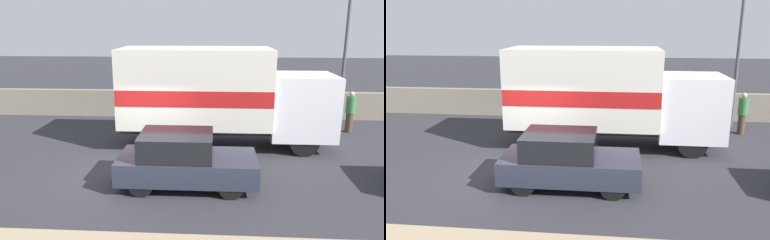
{
  "view_description": "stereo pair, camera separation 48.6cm",
  "coord_description": "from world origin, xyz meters",
  "views": [
    {
      "loc": [
        2.06,
        -10.54,
        4.46
      ],
      "look_at": [
        1.34,
        1.01,
        1.45
      ],
      "focal_mm": 35.0,
      "sensor_mm": 36.0,
      "label": 1
    },
    {
      "loc": [
        2.55,
        -10.5,
        4.46
      ],
      "look_at": [
        1.34,
        1.01,
        1.45
      ],
      "focal_mm": 35.0,
      "sensor_mm": 36.0,
      "label": 2
    }
  ],
  "objects": [
    {
      "name": "car_hatchback",
      "position": [
        1.24,
        -0.79,
        0.76
      ],
      "size": [
        3.83,
        1.75,
        1.54
      ],
      "color": "#282D3D",
      "rests_on": "ground_plane"
    },
    {
      "name": "box_truck",
      "position": [
        2.1,
        2.81,
        1.98
      ],
      "size": [
        7.62,
        2.44,
        3.6
      ],
      "color": "silver",
      "rests_on": "ground_plane"
    },
    {
      "name": "street_lamp",
      "position": [
        7.63,
        6.11,
        3.64
      ],
      "size": [
        0.56,
        0.28,
        6.21
      ],
      "color": "#4C4C51",
      "rests_on": "ground_plane"
    },
    {
      "name": "stone_wall_backdrop",
      "position": [
        0.0,
        7.18,
        0.64
      ],
      "size": [
        60.0,
        0.35,
        1.29
      ],
      "color": "gray",
      "rests_on": "ground_plane"
    },
    {
      "name": "ground_plane",
      "position": [
        0.0,
        0.0,
        0.0
      ],
      "size": [
        80.0,
        80.0,
        0.0
      ],
      "primitive_type": "plane",
      "color": "#2D2D33"
    },
    {
      "name": "pedestrian",
      "position": [
        7.69,
        4.97,
        0.9
      ],
      "size": [
        0.38,
        0.38,
        1.73
      ],
      "color": "#473828",
      "rests_on": "ground_plane"
    }
  ]
}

